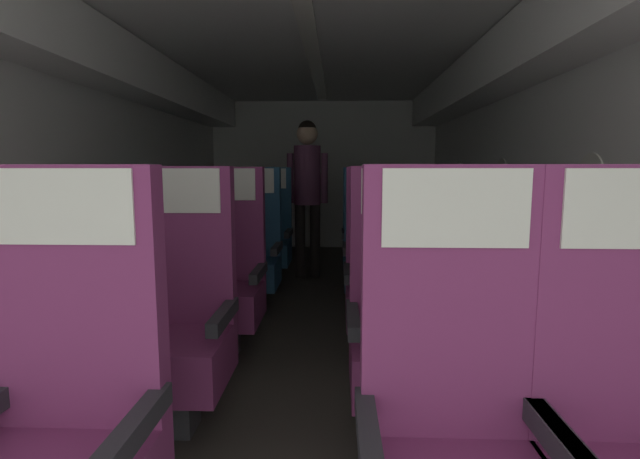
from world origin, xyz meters
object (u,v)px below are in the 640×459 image
object	(u,v)px
seat_a_right_aisle	(639,445)
seat_b_left_window	(78,320)
seat_c_right_aisle	(458,278)
seat_d_left_aisle	(251,252)
seat_c_left_aisle	(225,277)
seat_b_right_aisle	(510,326)
seat_e_left_window	(220,236)
seat_d_left_window	(194,251)
flight_attendant	(307,181)
seat_b_right_window	(403,325)
seat_d_right_window	(373,253)
seat_c_right_window	(383,278)
seat_b_left_aisle	(178,321)
seat_e_right_window	(366,237)
seat_e_right_aisle	(412,237)
seat_a_left_aisle	(62,431)
seat_e_left_aisle	(267,236)
seat_d_right_aisle	(431,253)
seat_a_right_window	(455,441)
seat_c_left_window	(153,276)

from	to	relation	value
seat_a_right_aisle	seat_b_left_window	world-z (taller)	same
seat_c_right_aisle	seat_d_left_aisle	xyz separation A→B (m)	(-1.46, 0.85, 0.00)
seat_c_left_aisle	seat_b_right_aisle	bearing A→B (deg)	-30.49
seat_a_right_aisle	seat_e_left_window	xyz separation A→B (m)	(-1.92, 3.50, 0.00)
seat_d_left_window	flight_attendant	bearing A→B (deg)	54.28
seat_a_right_aisle	seat_d_left_window	bearing A→B (deg)	126.11
seat_b_left_window	seat_e_left_window	world-z (taller)	same
seat_b_right_window	seat_d_left_aisle	distance (m)	2.00
seat_c_left_aisle	seat_d_right_window	bearing A→B (deg)	42.21
seat_c_right_window	seat_b_left_aisle	bearing A→B (deg)	-139.19
seat_a_right_aisle	seat_e_right_window	distance (m)	3.51
seat_b_left_window	seat_d_left_aisle	xyz separation A→B (m)	(0.47, 1.72, 0.00)
seat_b_right_window	seat_e_right_aisle	size ratio (longest dim) A/B	1.00
seat_a_left_aisle	seat_e_left_window	bearing A→B (deg)	97.59
seat_e_left_window	seat_c_right_aisle	bearing A→B (deg)	-41.89
seat_c_left_aisle	seat_e_right_window	size ratio (longest dim) A/B	1.00
seat_c_left_aisle	seat_e_left_aisle	size ratio (longest dim) A/B	1.00
seat_a_right_aisle	seat_d_right_aisle	distance (m)	2.62
seat_b_left_window	seat_b_right_aisle	size ratio (longest dim) A/B	1.00
seat_d_left_window	seat_a_right_window	bearing A→B (deg)	-60.76
seat_d_right_aisle	seat_d_right_window	distance (m)	0.46
seat_b_left_window	seat_c_right_window	world-z (taller)	same
seat_c_right_aisle	seat_a_right_window	bearing A→B (deg)	-104.51
seat_e_right_aisle	flight_attendant	distance (m)	1.24
seat_a_left_aisle	seat_b_left_aisle	bearing A→B (deg)	89.80
seat_e_right_window	flight_attendant	size ratio (longest dim) A/B	0.71
seat_e_left_aisle	seat_e_right_aisle	bearing A→B (deg)	0.11
seat_c_right_window	seat_a_right_aisle	bearing A→B (deg)	-75.38
seat_b_right_aisle	seat_d_left_aisle	size ratio (longest dim) A/B	1.00
seat_b_left_aisle	seat_b_right_aisle	distance (m)	1.46
seat_a_right_aisle	seat_a_right_window	size ratio (longest dim) A/B	1.00
seat_d_left_window	seat_d_right_aisle	distance (m)	1.93
seat_e_left_window	seat_d_left_window	bearing A→B (deg)	-89.72
seat_d_right_aisle	flight_attendant	size ratio (longest dim) A/B	0.71
seat_d_left_aisle	seat_d_right_window	bearing A→B (deg)	1.50
seat_d_left_aisle	flight_attendant	xyz separation A→B (m)	(0.38, 1.21, 0.54)
seat_b_left_window	seat_a_right_aisle	bearing A→B (deg)	-24.93
seat_c_right_aisle	seat_c_left_aisle	bearing A→B (deg)	-178.97
seat_d_left_window	seat_d_right_aisle	size ratio (longest dim) A/B	1.00
seat_c_right_aisle	seat_e_left_window	size ratio (longest dim) A/B	1.00
seat_d_left_aisle	seat_d_right_window	world-z (taller)	same
seat_b_left_window	seat_b_left_aisle	size ratio (longest dim) A/B	1.00
seat_b_left_aisle	seat_b_right_aisle	bearing A→B (deg)	-0.41
seat_c_left_window	seat_c_right_window	world-z (taller)	same
seat_a_left_aisle	seat_d_left_window	world-z (taller)	same
seat_d_left_aisle	flight_attendant	distance (m)	1.38
seat_b_right_window	flight_attendant	xyz separation A→B (m)	(-0.61, 2.95, 0.54)
seat_c_left_window	seat_c_left_aisle	distance (m)	0.46
seat_c_right_aisle	seat_e_left_window	xyz separation A→B (m)	(-1.93, 1.73, 0.00)
seat_b_left_window	seat_c_right_window	distance (m)	1.69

